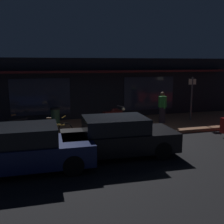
{
  "coord_description": "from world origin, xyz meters",
  "views": [
    {
      "loc": [
        -3.4,
        -9.86,
        3.3
      ],
      "look_at": [
        0.11,
        2.4,
        0.95
      ],
      "focal_mm": 42.47,
      "sensor_mm": 36.0,
      "label": 1
    }
  ],
  "objects": [
    {
      "name": "sign_post",
      "position": [
        4.89,
        2.98,
        1.51
      ],
      "size": [
        0.44,
        0.09,
        2.4
      ],
      "color": "#47474C",
      "rests_on": "sidewalk_slab"
    },
    {
      "name": "storefront_building",
      "position": [
        0.0,
        6.39,
        1.8
      ],
      "size": [
        18.0,
        3.3,
        3.6
      ],
      "color": "black",
      "rests_on": "ground_plane"
    },
    {
      "name": "trash_bin",
      "position": [
        -2.54,
        3.67,
        0.62
      ],
      "size": [
        0.48,
        0.48,
        0.93
      ],
      "color": "#2D4C33",
      "rests_on": "sidewalk_slab"
    },
    {
      "name": "parked_car_far",
      "position": [
        -0.66,
        -1.07,
        0.7
      ],
      "size": [
        4.16,
        1.91,
        1.42
      ],
      "color": "black",
      "rests_on": "ground_plane"
    },
    {
      "name": "sidewalk_slab",
      "position": [
        0.0,
        3.0,
        0.07
      ],
      "size": [
        18.0,
        4.0,
        0.15
      ],
      "primitive_type": "cube",
      "color": "brown",
      "rests_on": "ground_plane"
    },
    {
      "name": "motorcycle",
      "position": [
        0.32,
        2.93,
        0.65
      ],
      "size": [
        1.64,
        0.79,
        0.97
      ],
      "color": "black",
      "rests_on": "sidewalk_slab"
    },
    {
      "name": "bicycle_parked",
      "position": [
        -4.27,
        2.97,
        0.51
      ],
      "size": [
        1.44,
        0.89,
        0.91
      ],
      "color": "black",
      "rests_on": "sidewalk_slab"
    },
    {
      "name": "parked_car_near",
      "position": [
        -3.83,
        -1.58,
        0.7
      ],
      "size": [
        4.14,
        1.85,
        1.42
      ],
      "color": "black",
      "rests_on": "ground_plane"
    },
    {
      "name": "ground_plane",
      "position": [
        0.0,
        0.0,
        0.0
      ],
      "size": [
        60.0,
        60.0,
        0.0
      ],
      "primitive_type": "plane",
      "color": "black"
    },
    {
      "name": "person_bystander",
      "position": [
        3.02,
        2.78,
        1.03
      ],
      "size": [
        0.38,
        0.61,
        1.67
      ],
      "color": "#28232D",
      "rests_on": "sidewalk_slab"
    },
    {
      "name": "bicycle_extra",
      "position": [
        -2.72,
        1.51,
        0.51
      ],
      "size": [
        1.51,
        0.76,
        0.91
      ],
      "color": "black",
      "rests_on": "sidewalk_slab"
    }
  ]
}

